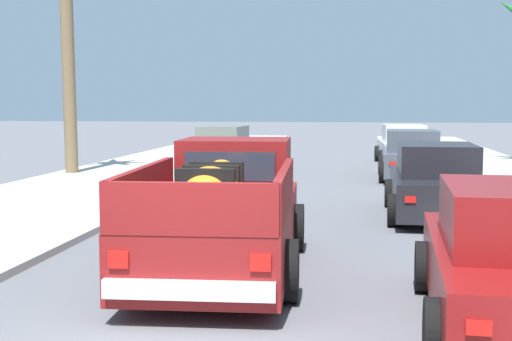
{
  "coord_description": "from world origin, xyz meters",
  "views": [
    {
      "loc": [
        1.66,
        -6.0,
        2.38
      ],
      "look_at": [
        -0.08,
        6.07,
        1.2
      ],
      "focal_mm": 49.2,
      "sensor_mm": 36.0,
      "label": 1
    }
  ],
  "objects_px": {
    "car_left_near": "(436,183)",
    "car_right_near": "(222,149)",
    "car_right_mid": "(404,146)",
    "car_left_mid": "(412,156)",
    "pickup_truck": "(224,213)"
  },
  "relations": [
    {
      "from": "car_right_near",
      "to": "car_right_mid",
      "type": "bearing_deg",
      "value": 22.37
    },
    {
      "from": "car_right_mid",
      "to": "car_right_near",
      "type": "bearing_deg",
      "value": -157.63
    },
    {
      "from": "car_left_near",
      "to": "car_left_mid",
      "type": "bearing_deg",
      "value": 89.5
    },
    {
      "from": "car_right_near",
      "to": "car_right_mid",
      "type": "xyz_separation_m",
      "value": [
        6.61,
        2.72,
        0.0
      ]
    },
    {
      "from": "car_right_mid",
      "to": "car_left_mid",
      "type": "bearing_deg",
      "value": -91.0
    },
    {
      "from": "car_left_near",
      "to": "car_right_near",
      "type": "bearing_deg",
      "value": 122.75
    },
    {
      "from": "car_right_near",
      "to": "car_left_mid",
      "type": "distance_m",
      "value": 7.01
    },
    {
      "from": "car_right_near",
      "to": "car_left_mid",
      "type": "bearing_deg",
      "value": -21.63
    },
    {
      "from": "car_left_near",
      "to": "car_right_near",
      "type": "relative_size",
      "value": 0.99
    },
    {
      "from": "car_left_near",
      "to": "car_left_mid",
      "type": "relative_size",
      "value": 1.0
    },
    {
      "from": "car_right_near",
      "to": "car_right_mid",
      "type": "relative_size",
      "value": 1.0
    },
    {
      "from": "pickup_truck",
      "to": "car_left_mid",
      "type": "xyz_separation_m",
      "value": [
        3.57,
        12.6,
        -0.1
      ]
    },
    {
      "from": "pickup_truck",
      "to": "car_right_near",
      "type": "relative_size",
      "value": 1.22
    },
    {
      "from": "pickup_truck",
      "to": "car_right_near",
      "type": "height_order",
      "value": "pickup_truck"
    },
    {
      "from": "car_left_mid",
      "to": "car_left_near",
      "type": "bearing_deg",
      "value": -90.5
    }
  ]
}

